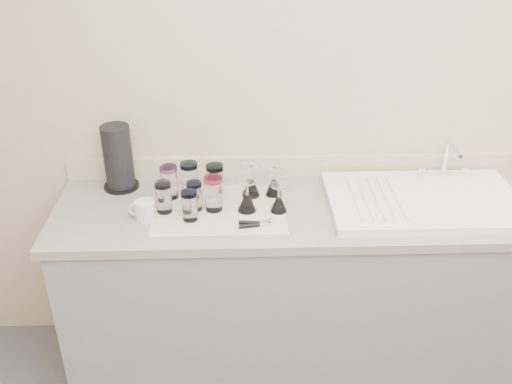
{
  "coord_description": "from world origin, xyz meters",
  "views": [
    {
      "loc": [
        -0.24,
        -0.89,
        2.13
      ],
      "look_at": [
        -0.17,
        1.15,
        1.0
      ],
      "focal_mm": 40.0,
      "sensor_mm": 36.0,
      "label": 1
    }
  ],
  "objects_px": {
    "tumbler_blue": "(195,196)",
    "goblet_back_left": "(251,185)",
    "goblet_back_right": "(274,185)",
    "paper_towel_roll": "(118,158)",
    "tumbler_lavender": "(214,193)",
    "tumbler_purple": "(215,181)",
    "can_opener": "(256,224)",
    "white_mug": "(144,210)",
    "tumbler_magenta": "(164,197)",
    "goblet_front_right": "(279,202)",
    "tumbler_extra": "(190,205)",
    "tumbler_teal": "(169,182)",
    "goblet_front_left": "(247,200)",
    "tumbler_cyan": "(190,179)",
    "sink_unit": "(425,200)"
  },
  "relations": [
    {
      "from": "can_opener",
      "to": "goblet_front_right",
      "type": "bearing_deg",
      "value": 49.17
    },
    {
      "from": "tumbler_teal",
      "to": "tumbler_blue",
      "type": "relative_size",
      "value": 1.18
    },
    {
      "from": "tumbler_teal",
      "to": "white_mug",
      "type": "height_order",
      "value": "tumbler_teal"
    },
    {
      "from": "can_opener",
      "to": "goblet_back_left",
      "type": "bearing_deg",
      "value": 93.27
    },
    {
      "from": "goblet_back_left",
      "to": "goblet_front_left",
      "type": "height_order",
      "value": "goblet_back_left"
    },
    {
      "from": "paper_towel_roll",
      "to": "tumbler_extra",
      "type": "bearing_deg",
      "value": -42.44
    },
    {
      "from": "tumbler_teal",
      "to": "goblet_back_left",
      "type": "xyz_separation_m",
      "value": [
        0.35,
        0.01,
        -0.03
      ]
    },
    {
      "from": "tumbler_blue",
      "to": "tumbler_magenta",
      "type": "bearing_deg",
      "value": -173.69
    },
    {
      "from": "tumbler_purple",
      "to": "goblet_back_left",
      "type": "xyz_separation_m",
      "value": [
        0.15,
        0.01,
        -0.03
      ]
    },
    {
      "from": "paper_towel_roll",
      "to": "tumbler_magenta",
      "type": "bearing_deg",
      "value": -46.85
    },
    {
      "from": "goblet_front_left",
      "to": "can_opener",
      "type": "height_order",
      "value": "goblet_front_left"
    },
    {
      "from": "tumbler_blue",
      "to": "paper_towel_roll",
      "type": "height_order",
      "value": "paper_towel_roll"
    },
    {
      "from": "tumbler_teal",
      "to": "goblet_front_left",
      "type": "height_order",
      "value": "tumbler_teal"
    },
    {
      "from": "goblet_front_right",
      "to": "white_mug",
      "type": "bearing_deg",
      "value": -176.31
    },
    {
      "from": "tumbler_magenta",
      "to": "sink_unit",
      "type": "bearing_deg",
      "value": 2.1
    },
    {
      "from": "tumbler_lavender",
      "to": "paper_towel_roll",
      "type": "bearing_deg",
      "value": 152.11
    },
    {
      "from": "tumbler_cyan",
      "to": "tumbler_magenta",
      "type": "relative_size",
      "value": 1.13
    },
    {
      "from": "goblet_back_right",
      "to": "paper_towel_roll",
      "type": "relative_size",
      "value": 0.45
    },
    {
      "from": "goblet_back_left",
      "to": "white_mug",
      "type": "xyz_separation_m",
      "value": [
        -0.44,
        -0.17,
        -0.02
      ]
    },
    {
      "from": "goblet_front_right",
      "to": "can_opener",
      "type": "distance_m",
      "value": 0.15
    },
    {
      "from": "tumbler_lavender",
      "to": "tumbler_purple",
      "type": "bearing_deg",
      "value": 88.65
    },
    {
      "from": "goblet_back_right",
      "to": "white_mug",
      "type": "xyz_separation_m",
      "value": [
        -0.54,
        -0.18,
        -0.01
      ]
    },
    {
      "from": "tumbler_lavender",
      "to": "goblet_front_left",
      "type": "distance_m",
      "value": 0.14
    },
    {
      "from": "goblet_back_left",
      "to": "goblet_front_left",
      "type": "distance_m",
      "value": 0.13
    },
    {
      "from": "goblet_back_right",
      "to": "paper_towel_roll",
      "type": "distance_m",
      "value": 0.7
    },
    {
      "from": "can_opener",
      "to": "white_mug",
      "type": "bearing_deg",
      "value": 170.23
    },
    {
      "from": "paper_towel_roll",
      "to": "white_mug",
      "type": "bearing_deg",
      "value": -62.88
    },
    {
      "from": "tumbler_lavender",
      "to": "paper_towel_roll",
      "type": "distance_m",
      "value": 0.49
    },
    {
      "from": "tumbler_cyan",
      "to": "tumbler_blue",
      "type": "xyz_separation_m",
      "value": [
        0.03,
        -0.13,
        -0.01
      ]
    },
    {
      "from": "tumbler_purple",
      "to": "sink_unit",
      "type": "bearing_deg",
      "value": -5.16
    },
    {
      "from": "tumbler_extra",
      "to": "white_mug",
      "type": "bearing_deg",
      "value": 173.66
    },
    {
      "from": "sink_unit",
      "to": "tumbler_extra",
      "type": "distance_m",
      "value": 1.0
    },
    {
      "from": "tumbler_extra",
      "to": "can_opener",
      "type": "bearing_deg",
      "value": -12.14
    },
    {
      "from": "tumbler_blue",
      "to": "goblet_back_right",
      "type": "relative_size",
      "value": 0.94
    },
    {
      "from": "tumbler_teal",
      "to": "tumbler_lavender",
      "type": "relative_size",
      "value": 0.97
    },
    {
      "from": "sink_unit",
      "to": "tumbler_teal",
      "type": "height_order",
      "value": "sink_unit"
    },
    {
      "from": "tumbler_purple",
      "to": "goblet_back_left",
      "type": "distance_m",
      "value": 0.16
    },
    {
      "from": "tumbler_teal",
      "to": "goblet_back_right",
      "type": "distance_m",
      "value": 0.45
    },
    {
      "from": "tumbler_extra",
      "to": "goblet_front_left",
      "type": "relative_size",
      "value": 0.91
    },
    {
      "from": "tumbler_magenta",
      "to": "goblet_front_left",
      "type": "xyz_separation_m",
      "value": [
        0.34,
        -0.0,
        -0.02
      ]
    },
    {
      "from": "tumbler_blue",
      "to": "goblet_back_left",
      "type": "xyz_separation_m",
      "value": [
        0.24,
        0.11,
        -0.01
      ]
    },
    {
      "from": "tumbler_magenta",
      "to": "tumbler_lavender",
      "type": "bearing_deg",
      "value": 2.72
    },
    {
      "from": "white_mug",
      "to": "tumbler_cyan",
      "type": "bearing_deg",
      "value": 47.53
    },
    {
      "from": "sink_unit",
      "to": "tumbler_extra",
      "type": "bearing_deg",
      "value": -173.78
    },
    {
      "from": "tumbler_magenta",
      "to": "paper_towel_roll",
      "type": "xyz_separation_m",
      "value": [
        -0.22,
        0.24,
        0.07
      ]
    },
    {
      "from": "tumbler_blue",
      "to": "goblet_back_right",
      "type": "distance_m",
      "value": 0.36
    },
    {
      "from": "sink_unit",
      "to": "goblet_back_right",
      "type": "distance_m",
      "value": 0.65
    },
    {
      "from": "tumbler_magenta",
      "to": "goblet_front_right",
      "type": "xyz_separation_m",
      "value": [
        0.47,
        -0.01,
        -0.03
      ]
    },
    {
      "from": "goblet_front_left",
      "to": "goblet_front_right",
      "type": "bearing_deg",
      "value": -3.99
    },
    {
      "from": "goblet_front_left",
      "to": "goblet_front_right",
      "type": "height_order",
      "value": "goblet_front_left"
    }
  ]
}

